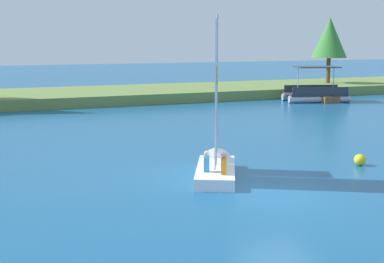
{
  "coord_description": "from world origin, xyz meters",
  "views": [
    {
      "loc": [
        -9.38,
        -15.33,
        5.16
      ],
      "look_at": [
        -0.46,
        6.4,
        1.2
      ],
      "focal_mm": 51.24,
      "sensor_mm": 36.0,
      "label": 1
    }
  ],
  "objects_px": {
    "pontoon_boat": "(315,93)",
    "sailboat": "(216,161)",
    "channel_buoy": "(360,160)",
    "shoreline_tree_right": "(330,38)",
    "wooden_dock": "(315,97)"
  },
  "relations": [
    {
      "from": "pontoon_boat",
      "to": "channel_buoy",
      "type": "distance_m",
      "value": 23.96
    },
    {
      "from": "wooden_dock",
      "to": "sailboat",
      "type": "bearing_deg",
      "value": -132.57
    },
    {
      "from": "shoreline_tree_right",
      "to": "wooden_dock",
      "type": "bearing_deg",
      "value": -132.89
    },
    {
      "from": "wooden_dock",
      "to": "shoreline_tree_right",
      "type": "bearing_deg",
      "value": 47.11
    },
    {
      "from": "pontoon_boat",
      "to": "channel_buoy",
      "type": "height_order",
      "value": "pontoon_boat"
    },
    {
      "from": "wooden_dock",
      "to": "channel_buoy",
      "type": "bearing_deg",
      "value": -120.6
    },
    {
      "from": "shoreline_tree_right",
      "to": "channel_buoy",
      "type": "distance_m",
      "value": 34.04
    },
    {
      "from": "sailboat",
      "to": "pontoon_boat",
      "type": "distance_m",
      "value": 26.79
    },
    {
      "from": "wooden_dock",
      "to": "pontoon_boat",
      "type": "distance_m",
      "value": 1.03
    },
    {
      "from": "shoreline_tree_right",
      "to": "wooden_dock",
      "type": "relative_size",
      "value": 1.29
    },
    {
      "from": "channel_buoy",
      "to": "wooden_dock",
      "type": "bearing_deg",
      "value": 59.4
    },
    {
      "from": "shoreline_tree_right",
      "to": "channel_buoy",
      "type": "xyz_separation_m",
      "value": [
        -18.74,
        -27.96,
        -5.07
      ]
    },
    {
      "from": "wooden_dock",
      "to": "sailboat",
      "type": "xyz_separation_m",
      "value": [
        -18.74,
        -20.4,
        0.23
      ]
    },
    {
      "from": "shoreline_tree_right",
      "to": "pontoon_boat",
      "type": "relative_size",
      "value": 1.15
    },
    {
      "from": "pontoon_boat",
      "to": "sailboat",
      "type": "bearing_deg",
      "value": -117.19
    }
  ]
}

